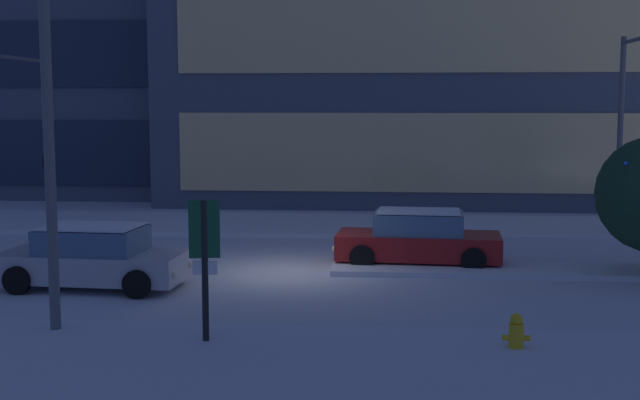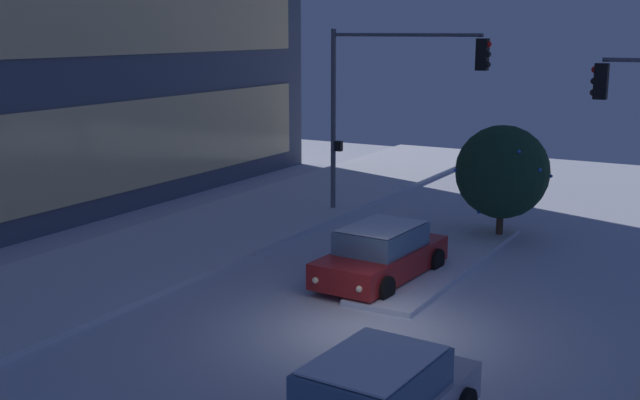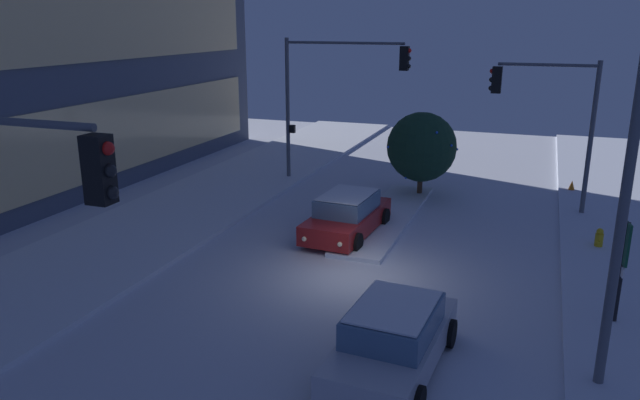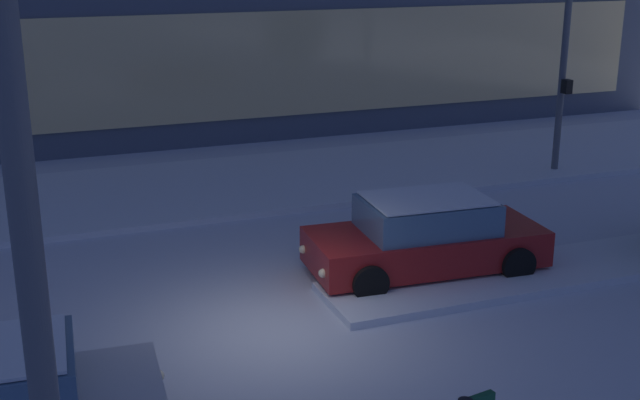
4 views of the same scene
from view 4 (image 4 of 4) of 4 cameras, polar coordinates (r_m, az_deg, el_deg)
name	(u,v)px [view 4 (image 4 of 4)]	position (r m, az deg, el deg)	size (l,w,h in m)	color
ground	(277,332)	(13.59, -2.96, -9.00)	(52.00, 52.00, 0.00)	silver
curb_strip_far	(175,191)	(21.01, -9.91, 0.62)	(52.00, 5.20, 0.14)	silver
median_strip	(551,270)	(16.39, 15.54, -4.64)	(9.00, 1.80, 0.14)	silver
car_far	(426,237)	(15.73, 7.24, -2.54)	(4.58, 2.24, 1.49)	maroon
traffic_light_corner_far_right	(627,9)	(20.97, 20.28, 12.15)	(0.32, 5.74, 6.49)	#565960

